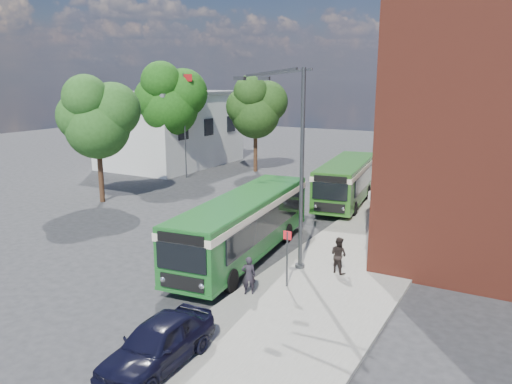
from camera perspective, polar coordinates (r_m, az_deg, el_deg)
The scene contains 15 objects.
ground at distance 27.09m, azimuth -3.33°, elevation -5.56°, with size 120.00×120.00×0.00m, color #29292B.
pavement at distance 31.58m, azimuth 15.54°, elevation -3.19°, with size 6.00×48.00×0.15m, color gray.
kerb_line at distance 32.40m, azimuth 10.30°, elevation -2.64°, with size 0.12×48.00×0.01m, color beige.
white_building at distance 51.11m, azimuth -9.64°, elevation 7.19°, with size 9.40×13.40×7.30m.
flagpole at distance 43.66m, azimuth -8.10°, elevation 7.99°, with size 0.95×0.10×9.00m.
street_lamp at distance 21.95m, azimuth 4.40°, elevation 2.96°, with size 2.96×2.38×9.00m.
bus_stop_sign at distance 20.55m, azimuth 3.58°, elevation -7.20°, with size 0.35×0.08×2.52m.
bus_front at distance 24.07m, azimuth -1.38°, elevation -3.35°, with size 3.85×11.92×3.02m.
bus_rear at distance 34.88m, azimuth 10.29°, elevation 1.54°, with size 3.87×10.20×3.02m.
parked_car at distance 15.72m, azimuth -11.15°, elevation -16.60°, with size 1.72×4.27×1.46m, color black.
pedestrian_a at distance 20.02m, azimuth -0.85°, elevation -9.51°, with size 0.57×0.37×1.56m, color #241F28.
pedestrian_b at distance 22.38m, azimuth 9.42°, elevation -7.12°, with size 0.80×0.62×1.64m, color black.
tree_left at distance 36.09m, azimuth -17.74°, elevation 8.21°, with size 5.24×4.98×8.84m.
tree_mid at distance 45.03m, azimuth -9.87°, elevation 10.45°, with size 5.93×5.64×10.02m.
tree_right at distance 46.22m, azimuth -0.03°, elevation 9.73°, with size 5.26×5.00×8.88m.
Camera 1 is at (13.89, -21.64, 8.54)m, focal length 35.00 mm.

